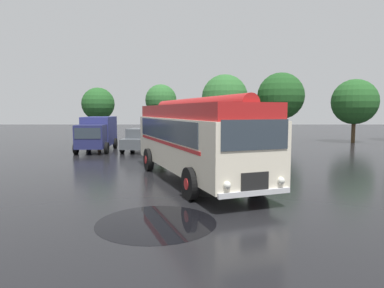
{
  "coord_description": "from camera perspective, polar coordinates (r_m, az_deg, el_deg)",
  "views": [
    {
      "loc": [
        -1.04,
        -13.78,
        2.96
      ],
      "look_at": [
        -0.96,
        2.22,
        1.4
      ],
      "focal_mm": 32.0,
      "sensor_mm": 36.0,
      "label": 1
    }
  ],
  "objects": [
    {
      "name": "ground_plane",
      "position": [
        14.13,
        3.95,
        -6.53
      ],
      "size": [
        120.0,
        120.0,
        0.0
      ],
      "primitive_type": "plane",
      "color": "black"
    },
    {
      "name": "vintage_bus",
      "position": [
        14.52,
        0.05,
        1.36
      ],
      "size": [
        5.83,
        10.31,
        3.49
      ],
      "color": "silver",
      "rests_on": "ground"
    },
    {
      "name": "car_near_left",
      "position": [
        25.32,
        -9.06,
        0.71
      ],
      "size": [
        2.28,
        4.35,
        1.66
      ],
      "color": "#4C5156",
      "rests_on": "ground"
    },
    {
      "name": "car_mid_left",
      "position": [
        25.7,
        -2.83,
        0.85
      ],
      "size": [
        2.21,
        4.32,
        1.66
      ],
      "color": "silver",
      "rests_on": "ground"
    },
    {
      "name": "car_mid_right",
      "position": [
        25.72,
        3.57,
        0.84
      ],
      "size": [
        1.97,
        4.21,
        1.66
      ],
      "color": "#B7BABF",
      "rests_on": "ground"
    },
    {
      "name": "car_far_right",
      "position": [
        25.41,
        8.97,
        0.73
      ],
      "size": [
        2.34,
        4.38,
        1.66
      ],
      "color": "silver",
      "rests_on": "ground"
    },
    {
      "name": "box_van",
      "position": [
        26.42,
        -15.73,
        1.89
      ],
      "size": [
        2.57,
        5.86,
        2.5
      ],
      "color": "navy",
      "rests_on": "ground"
    },
    {
      "name": "tree_far_left",
      "position": [
        32.67,
        -15.64,
        6.5
      ],
      "size": [
        2.97,
        2.97,
        5.07
      ],
      "color": "#4C3823",
      "rests_on": "ground"
    },
    {
      "name": "tree_left_of_centre",
      "position": [
        33.32,
        -5.6,
        7.24
      ],
      "size": [
        3.01,
        3.01,
        5.48
      ],
      "color": "#4C3823",
      "rests_on": "ground"
    },
    {
      "name": "tree_centre",
      "position": [
        33.25,
        5.19,
        7.8
      ],
      "size": [
        4.39,
        4.39,
        6.41
      ],
      "color": "#4C3823",
      "rests_on": "ground"
    },
    {
      "name": "tree_right_of_centre",
      "position": [
        33.84,
        14.44,
        7.72
      ],
      "size": [
        4.42,
        4.42,
        6.56
      ],
      "color": "#4C3823",
      "rests_on": "ground"
    },
    {
      "name": "tree_far_right",
      "position": [
        35.19,
        25.19,
        6.33
      ],
      "size": [
        4.15,
        4.15,
        5.86
      ],
      "color": "#4C3823",
      "rests_on": "ground"
    },
    {
      "name": "puddle_patch",
      "position": [
        9.35,
        -6.25,
        -12.89
      ],
      "size": [
        3.2,
        3.2,
        0.01
      ],
      "primitive_type": "cylinder",
      "color": "black",
      "rests_on": "ground"
    }
  ]
}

